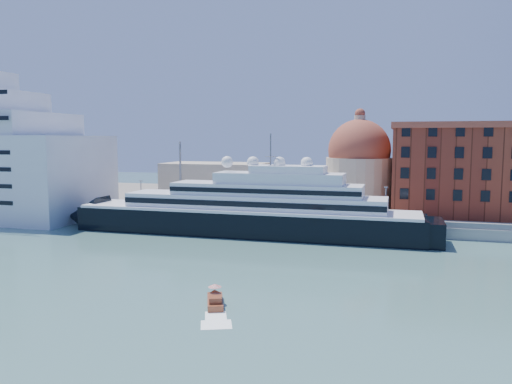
% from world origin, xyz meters
% --- Properties ---
extents(ground, '(400.00, 400.00, 0.00)m').
position_xyz_m(ground, '(0.00, 0.00, 0.00)').
color(ground, '#3B6664').
rests_on(ground, ground).
extents(quay, '(180.00, 10.00, 2.50)m').
position_xyz_m(quay, '(0.00, 34.00, 1.25)').
color(quay, gray).
rests_on(quay, ground).
extents(land, '(260.00, 72.00, 2.00)m').
position_xyz_m(land, '(0.00, 75.00, 1.00)').
color(land, slate).
rests_on(land, ground).
extents(quay_fence, '(180.00, 0.10, 1.20)m').
position_xyz_m(quay_fence, '(0.00, 29.50, 3.10)').
color(quay_fence, slate).
rests_on(quay_fence, quay).
extents(superyacht, '(87.34, 12.11, 26.10)m').
position_xyz_m(superyacht, '(-2.50, 23.00, 4.50)').
color(superyacht, black).
rests_on(superyacht, ground).
extents(service_barge, '(10.66, 5.22, 2.30)m').
position_xyz_m(service_barge, '(-51.70, 21.72, 0.66)').
color(service_barge, white).
rests_on(service_barge, ground).
extents(water_taxi, '(3.99, 6.18, 2.79)m').
position_xyz_m(water_taxi, '(10.45, -23.55, 0.67)').
color(water_taxi, maroon).
rests_on(water_taxi, ground).
extents(warehouse, '(43.00, 19.00, 23.25)m').
position_xyz_m(warehouse, '(52.00, 52.00, 13.79)').
color(warehouse, brown).
rests_on(warehouse, land).
extents(church, '(66.00, 18.00, 25.50)m').
position_xyz_m(church, '(6.39, 57.72, 10.91)').
color(church, beige).
rests_on(church, land).
extents(lamp_posts, '(120.80, 2.40, 18.00)m').
position_xyz_m(lamp_posts, '(-12.67, 32.27, 9.84)').
color(lamp_posts, slate).
rests_on(lamp_posts, quay).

